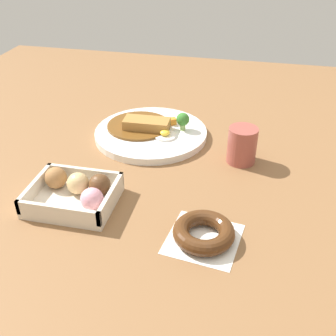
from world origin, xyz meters
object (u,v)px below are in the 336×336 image
at_px(curry_plate, 150,132).
at_px(coffee_mug, 242,145).
at_px(donut_box, 77,193).
at_px(chocolate_ring_donut, 204,233).

relative_size(curry_plate, coffee_mug, 3.36).
bearing_deg(curry_plate, donut_box, 76.58).
distance_m(chocolate_ring_donut, coffee_mug, 0.29).
distance_m(curry_plate, donut_box, 0.31).
bearing_deg(chocolate_ring_donut, donut_box, -11.77).
relative_size(donut_box, chocolate_ring_donut, 1.19).
bearing_deg(coffee_mug, chocolate_ring_donut, 80.94).
distance_m(donut_box, chocolate_ring_donut, 0.27).
bearing_deg(coffee_mug, curry_plate, -17.26).
xyz_separation_m(donut_box, chocolate_ring_donut, (-0.26, 0.06, -0.01)).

